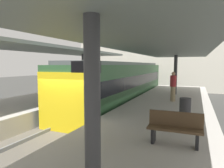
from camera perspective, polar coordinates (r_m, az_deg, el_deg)
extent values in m
plane|color=#383835|center=(9.61, -11.86, -13.60)|extent=(80.00, 80.00, 0.00)
cube|color=#ADA8A0|center=(11.97, -27.25, -7.81)|extent=(4.40, 28.00, 1.00)
cube|color=#ADA8A0|center=(8.03, 11.76, -13.66)|extent=(4.40, 28.00, 1.00)
cube|color=#59544C|center=(9.58, -11.87, -13.04)|extent=(3.20, 28.00, 0.20)
cube|color=slate|center=(9.93, -15.39, -11.41)|extent=(0.08, 28.00, 0.14)
cube|color=slate|center=(9.15, -8.07, -12.73)|extent=(0.08, 28.00, 0.14)
cube|color=#2D5633|center=(15.77, 3.25, 0.06)|extent=(2.70, 15.42, 2.90)
cube|color=yellow|center=(8.92, -13.47, -5.15)|extent=(2.65, 0.08, 2.60)
cube|color=black|center=(16.24, -1.31, 1.46)|extent=(0.04, 14.18, 0.76)
cube|color=black|center=(15.34, 8.10, 1.18)|extent=(0.04, 14.18, 0.76)
cube|color=#515156|center=(15.70, 3.28, 5.70)|extent=(2.16, 14.64, 0.20)
cylinder|color=#333335|center=(17.64, -8.09, 3.39)|extent=(0.24, 0.24, 3.03)
cube|color=slate|center=(12.66, -23.06, 9.49)|extent=(4.18, 21.00, 0.16)
cylinder|color=#333335|center=(3.00, -5.51, -8.15)|extent=(0.24, 0.24, 2.81)
cylinder|color=#333335|center=(15.25, 17.34, 2.48)|extent=(0.24, 0.24, 2.81)
cube|color=slate|center=(9.02, 13.87, 10.18)|extent=(4.18, 21.00, 0.16)
cube|color=black|center=(5.83, 11.51, -13.82)|extent=(0.08, 0.32, 0.40)
cube|color=black|center=(5.74, 22.72, -14.44)|extent=(0.08, 0.32, 0.40)
cube|color=#4C3823|center=(5.68, 17.13, -12.01)|extent=(1.40, 0.40, 0.06)
cube|color=#4C3823|center=(5.79, 17.37, -9.31)|extent=(1.40, 0.06, 0.40)
cylinder|color=#262628|center=(5.65, -7.26, -4.91)|extent=(0.08, 0.08, 2.20)
cube|color=black|center=(5.56, -7.38, 4.77)|extent=(0.90, 0.06, 0.32)
cylinder|color=#2D2D30|center=(8.63, 19.79, -6.34)|extent=(0.44, 0.44, 0.80)
cylinder|color=#998460|center=(12.35, 16.69, -2.66)|extent=(0.28, 0.28, 0.86)
cylinder|color=maroon|center=(12.27, 16.78, 0.81)|extent=(0.36, 0.36, 0.64)
sphere|color=tan|center=(12.24, 16.84, 2.81)|extent=(0.22, 0.22, 0.22)
cube|color=beige|center=(28.18, 10.79, 10.14)|extent=(18.00, 6.00, 11.00)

